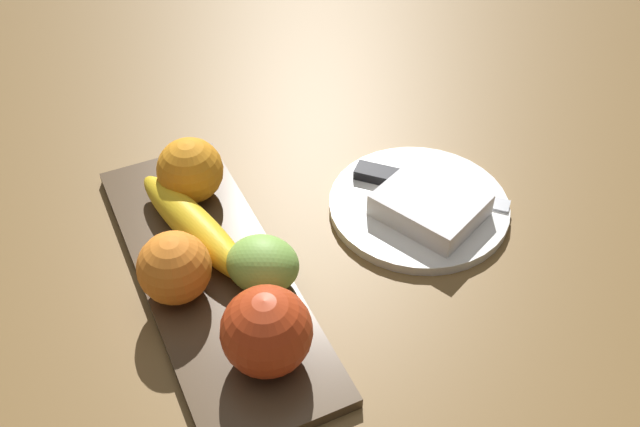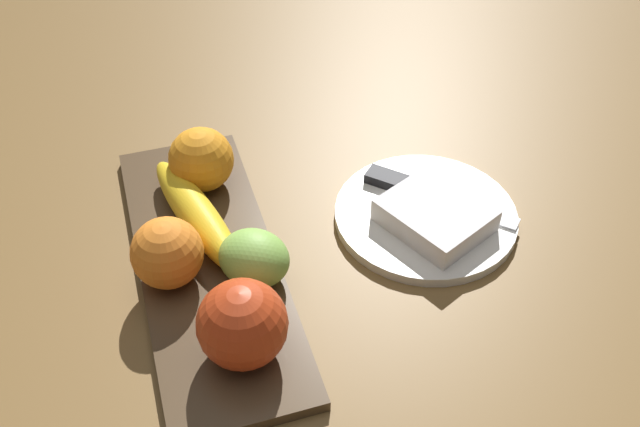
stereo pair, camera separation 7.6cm
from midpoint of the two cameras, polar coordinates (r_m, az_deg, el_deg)
name	(u,v)px [view 2 (the right image)]	position (r m, az deg, el deg)	size (l,w,h in m)	color
ground_plane	(213,282)	(0.75, -5.58, -5.48)	(2.40, 2.40, 0.00)	brown
fruit_tray	(207,263)	(0.76, -6.05, -4.03)	(0.40, 0.14, 0.01)	#4C3924
apple	(242,324)	(0.65, -2.75, -8.84)	(0.08, 0.08, 0.08)	#BE3918
banana	(201,213)	(0.78, -6.60, -0.11)	(0.20, 0.04, 0.04)	yellow
orange_near_apple	(201,159)	(0.82, -6.70, 4.11)	(0.07, 0.07, 0.07)	orange
orange_near_banana	(167,253)	(0.72, -8.96, -3.22)	(0.07, 0.07, 0.07)	orange
grape_bunch	(254,258)	(0.72, -2.18, -3.66)	(0.07, 0.06, 0.06)	#87BF4F
dinner_plate	(425,216)	(0.83, 10.89, -0.28)	(0.20, 0.20, 0.01)	white
folded_napkin	(437,218)	(0.80, 11.84, -0.47)	(0.11, 0.09, 0.03)	white
knife	(416,190)	(0.84, 10.13, 1.75)	(0.14, 0.14, 0.01)	silver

